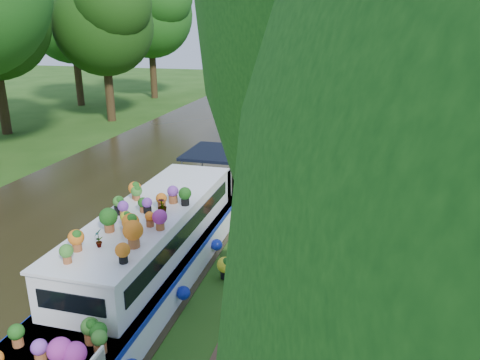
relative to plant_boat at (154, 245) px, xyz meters
The scene contains 15 objects.
ground 4.48m from the plant_boat, 59.26° to the left, with size 100.00×100.00×0.00m, color #214912.
canal_water 5.39m from the plant_boat, 134.76° to the left, with size 10.00×100.00×0.02m, color black.
towpath 5.19m from the plant_boat, 47.64° to the left, with size 2.20×100.00×0.03m, color #4A3122.
plant_boat is the anchor object (origin of this frame).
tree_near_overhang 10.79m from the plant_boat, 48.60° to the left, with size 5.52×5.28×8.99m.
tree_near_mid 20.79m from the plant_boat, 70.36° to the left, with size 6.90×6.60×9.40m.
tree_near_far 31.14m from the plant_boat, 78.22° to the left, with size 7.59×7.26×10.30m.
tree_far_c 21.87m from the plant_boat, 122.24° to the left, with size 7.13×6.82×9.59m.
tree_far_d 31.35m from the plant_boat, 114.61° to the left, with size 8.05×7.70×10.85m.
tree_far_h 29.05m from the plant_boat, 126.24° to the left, with size 7.82×7.48×10.49m.
second_boat 17.91m from the plant_boat, 88.40° to the left, with size 2.51×6.33×1.19m.
sandwich_board 3.27m from the plant_boat, 21.01° to the right, with size 0.62×0.61×0.92m.
pedestrian_pink 25.77m from the plant_boat, 83.21° to the left, with size 0.62×0.41×1.70m, color #D55796.
pedestrian_dark 21.76m from the plant_boat, 79.01° to the left, with size 0.92×0.71×1.89m, color black.
verge_plant 8.96m from the plant_boat, 79.36° to the left, with size 0.41×0.36×0.46m, color #286E21.
Camera 1 is at (2.55, -13.48, 6.15)m, focal length 35.00 mm.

